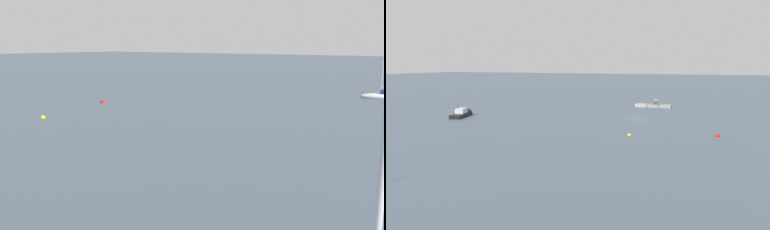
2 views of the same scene
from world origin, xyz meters
The scene contains 8 objects.
ground_plane centered at (0.00, 0.00, 0.00)m, with size 500.00×500.00×0.00m, color #475666.
seawall_pier centered at (0.00, -16.93, 0.35)m, with size 7.94×1.98×0.70m.
person_seated_brown_left centered at (-0.86, -16.94, 0.95)m, with size 0.41×0.61×0.73m.
person_seated_maroon_right centered at (-0.30, -16.90, 0.95)m, with size 0.41×0.61×0.73m.
umbrella_open_yellow centered at (-0.58, -16.87, 1.80)m, with size 1.22×1.22×1.27m.
motorboat_black_near centered at (31.42, 9.41, 0.38)m, with size 3.64×6.62×3.55m.
mooring_buoy_near centered at (-13.20, 12.49, 0.11)m, with size 0.62×0.62×0.62m.
mooring_buoy_mid centered at (-1.82, 16.28, 0.09)m, with size 0.51×0.51×0.51m.
Camera 2 is at (-12.03, 64.00, 9.99)m, focal length 33.53 mm.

